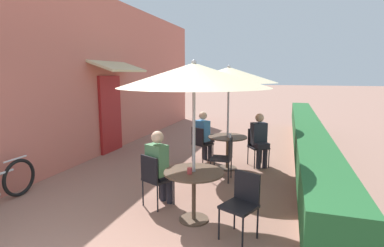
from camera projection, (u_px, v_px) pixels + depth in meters
cafe_facade_wall at (113, 76)px, 8.57m from camera, size 0.98×11.69×4.20m
planter_hedge at (307, 141)px, 7.26m from camera, size 0.60×10.69×1.01m
patio_table_near at (194, 183)px, 4.36m from camera, size 0.88×0.88×0.75m
patio_umbrella_near at (194, 75)px, 4.10m from camera, size 2.13×2.13×2.34m
cafe_chair_near_left at (155, 176)px, 4.82m from camera, size 0.53×0.53×0.87m
seated_patron_near_left at (160, 165)px, 4.88m from camera, size 0.46×0.50×1.25m
cafe_chair_near_right at (242, 200)px, 3.91m from camera, size 0.53×0.53×0.87m
coffee_cup_near at (190, 171)px, 4.22m from camera, size 0.07×0.07×0.09m
patio_table_mid at (227, 144)px, 6.79m from camera, size 0.88×0.88×0.75m
patio_umbrella_mid at (229, 75)px, 6.54m from camera, size 2.13×2.13×2.34m
cafe_chair_mid_left at (201, 142)px, 7.30m from camera, size 0.54×0.54×0.87m
seated_patron_mid_left at (204, 134)px, 7.35m from camera, size 0.47×0.50×1.25m
cafe_chair_mid_right at (225, 156)px, 6.04m from camera, size 0.41×0.41×0.87m
cafe_chair_mid_back at (257, 144)px, 7.06m from camera, size 0.55×0.55×0.87m
seated_patron_mid_back at (260, 138)px, 6.93m from camera, size 0.48×0.51×1.25m
coffee_cup_mid at (230, 136)px, 6.64m from camera, size 0.07×0.07×0.09m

